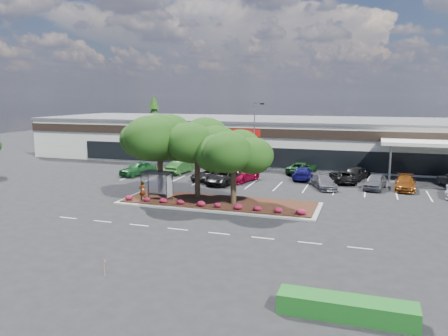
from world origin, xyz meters
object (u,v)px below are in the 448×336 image
(survey_stake, at_px, (105,266))
(car_1, at_px, (209,174))
(car_0, at_px, (138,169))
(light_pole, at_px, (255,143))

(survey_stake, bearing_deg, car_1, 98.39)
(car_0, distance_m, car_1, 9.46)
(light_pole, relative_size, car_0, 1.81)
(survey_stake, xyz_separation_m, car_0, (-13.48, 27.57, 0.22))
(light_pole, distance_m, car_0, 14.69)
(car_0, xyz_separation_m, car_1, (9.45, -0.27, -0.15))
(light_pole, xyz_separation_m, survey_stake, (-0.08, -32.31, -3.31))
(light_pole, relative_size, survey_stake, 9.28)
(survey_stake, xyz_separation_m, car_1, (-4.03, 27.29, 0.07))
(survey_stake, distance_m, car_1, 27.59)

